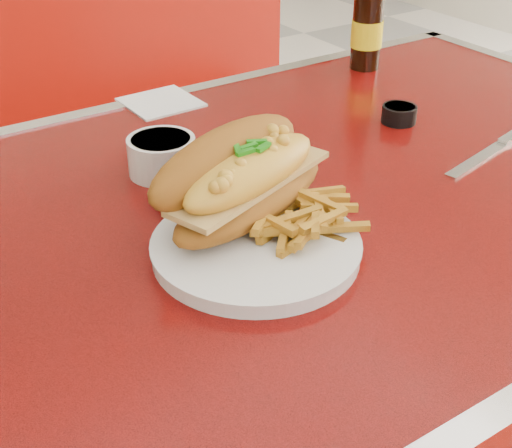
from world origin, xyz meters
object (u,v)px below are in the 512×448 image
booth_bench_far (116,226)px  dinner_plate (256,248)px  fork (285,222)px  gravy_ramekin (162,155)px  sauce_cup_left (178,196)px  mac_hoagie (242,176)px  sauce_cup_right (399,113)px  diner_table (326,279)px  knife (498,146)px  beer_bottle (368,22)px

booth_bench_far → dinner_plate: size_ratio=4.03×
fork → dinner_plate: bearing=83.5°
booth_bench_far → dinner_plate: booth_bench_far is taller
gravy_ramekin → sauce_cup_left: bearing=-105.7°
booth_bench_far → gravy_ramekin: bearing=-104.8°
booth_bench_far → mac_hoagie: booth_bench_far is taller
sauce_cup_right → booth_bench_far: bearing=106.4°
booth_bench_far → sauce_cup_right: 0.90m
booth_bench_far → sauce_cup_right: size_ratio=20.16×
diner_table → fork: size_ratio=8.71×
sauce_cup_left → knife: 0.48m
fork → sauce_cup_left: sauce_cup_left is taller
gravy_ramekin → sauce_cup_left: gravy_ramekin is taller
sauce_cup_left → sauce_cup_right: bearing=5.8°
fork → sauce_cup_left: bearing=4.0°
booth_bench_far → gravy_ramekin: (-0.18, -0.67, 0.51)m
sauce_cup_right → knife: 0.16m
dinner_plate → gravy_ramekin: bearing=88.4°
beer_bottle → dinner_plate: bearing=-141.5°
booth_bench_far → mac_hoagie: 1.01m
diner_table → booth_bench_far: bearing=90.0°
sauce_cup_left → booth_bench_far: bearing=75.1°
diner_table → sauce_cup_left: size_ratio=18.70×
booth_bench_far → mac_hoagie: size_ratio=4.31×
dinner_plate → mac_hoagie: (0.02, 0.06, 0.05)m
dinner_plate → gravy_ramekin: (0.01, 0.24, 0.02)m
diner_table → beer_bottle: size_ratio=5.44×
gravy_ramekin → sauce_cup_right: gravy_ramekin is taller
booth_bench_far → mac_hoagie: bearing=-100.7°
knife → dinner_plate: bearing=172.4°
dinner_plate → gravy_ramekin: size_ratio=3.06×
knife → booth_bench_far: bearing=94.6°
dinner_plate → fork: same height
diner_table → dinner_plate: size_ratio=4.13×
mac_hoagie → sauce_cup_right: bearing=-0.4°
diner_table → mac_hoagie: mac_hoagie is taller
beer_bottle → knife: 0.39m
sauce_cup_left → sauce_cup_right: sauce_cup_right is taller
gravy_ramekin → knife: 0.48m
dinner_plate → gravy_ramekin: gravy_ramekin is taller
gravy_ramekin → diner_table: bearing=-39.5°
gravy_ramekin → fork: bearing=-78.6°
mac_hoagie → fork: bearing=-78.5°
dinner_plate → mac_hoagie: bearing=69.7°
booth_bench_far → beer_bottle: size_ratio=5.31×
diner_table → sauce_cup_right: sauce_cup_right is taller
fork → gravy_ramekin: bearing=-13.0°
booth_bench_far → knife: booth_bench_far is taller
dinner_plate → sauce_cup_left: size_ratio=4.52×
fork → sauce_cup_right: sauce_cup_right is taller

